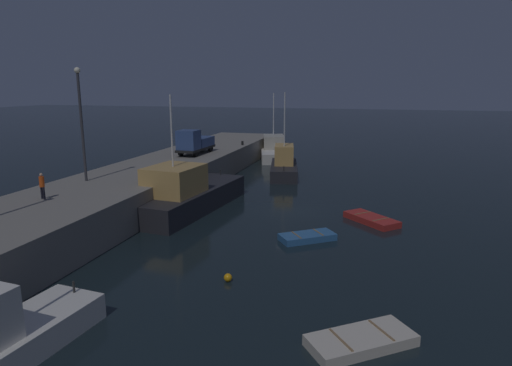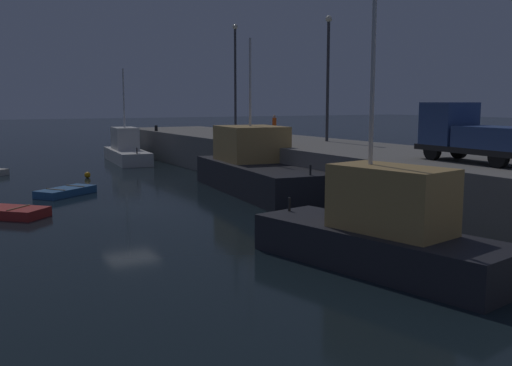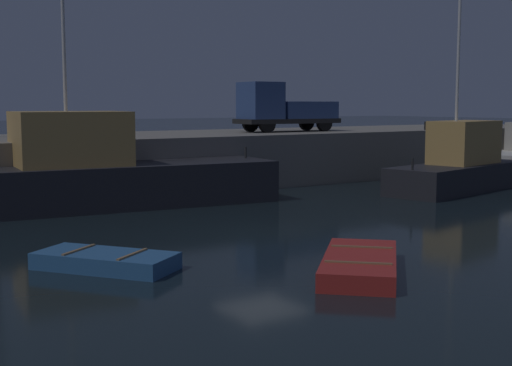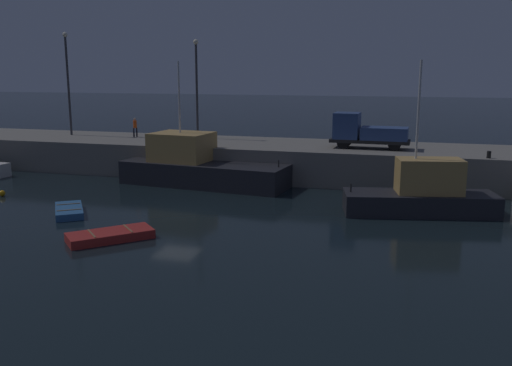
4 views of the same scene
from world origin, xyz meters
name	(u,v)px [view 3 (image 3 of 4)]	position (x,y,z in m)	size (l,w,h in m)	color
ground_plane	(262,233)	(0.00, 0.00, 0.00)	(320.00, 320.00, 0.00)	black
pier_quay	(104,163)	(0.00, 13.37, 1.30)	(63.12, 8.22, 2.60)	gray
fishing_trawler_red	(460,166)	(14.04, 3.90, 1.18)	(9.18, 4.52, 8.93)	#232328
fishing_boat_white	(108,173)	(-1.78, 8.39, 1.34)	(12.82, 5.54, 9.02)	#232328
dinghy_orange_near	(106,261)	(-6.01, -1.91, 0.21)	(3.27, 3.72, 0.46)	#2D6099
dinghy_red_small	(360,264)	(-1.02, -5.74, 0.22)	(4.14, 4.15, 0.48)	#B22823
utility_truck	(282,109)	(9.88, 12.55, 3.83)	(5.88, 2.16, 2.64)	black
bollard_central	(427,126)	(18.25, 9.94, 2.84)	(0.28, 0.28, 0.48)	black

